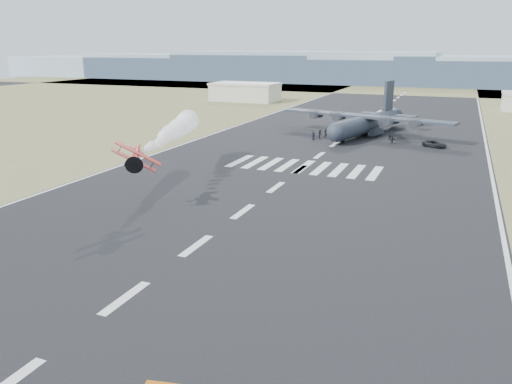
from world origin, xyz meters
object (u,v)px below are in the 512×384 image
Objects in this scene: aerobatic_biplane at (135,157)px; crew_g at (313,134)px; transport_aircraft at (368,122)px; support_vehicle at (435,144)px; hangar_left at (245,92)px; crew_e at (313,136)px; crew_b at (326,133)px; crew_f at (392,140)px; crew_h at (320,134)px; crew_c at (357,135)px; crew_a at (390,136)px; crew_d at (350,134)px.

aerobatic_biplane reaches higher than crew_g.
transport_aircraft is 18.20m from support_vehicle.
hangar_left is 14.45× the size of crew_e.
crew_b is at bearing 110.20° from support_vehicle.
crew_e is 1.01× the size of crew_f.
crew_c is at bearing -99.81° from crew_h.
aerobatic_biplane is at bearing -60.08° from crew_b.
crew_a is 15.36m from crew_h.
crew_g is at bearing -55.92° from hangar_left.
aerobatic_biplane reaches higher than crew_h.
hangar_left is at bearing 136.25° from crew_f.
crew_f is at bearing -54.96° from crew_d.
crew_g is 1.64m from crew_h.
aerobatic_biplane is 66.48m from crew_a.
crew_g is (45.66, -67.50, -2.59)m from hangar_left.
crew_f is at bearing -125.62° from crew_h.
crew_e is 0.90× the size of crew_h.
crew_g is (-7.67, -3.79, -0.08)m from crew_d.
crew_b is at bearing -8.70° from crew_e.
crew_a is at bearing 105.18° from crew_f.
crew_e is (-6.93, -5.78, -0.05)m from crew_d.
crew_a is 0.93× the size of crew_e.
hangar_left reaches higher than crew_a.
support_vehicle is at bearing -43.70° from hangar_left.
crew_a is 0.94× the size of crew_f.
crew_f is (8.08, -4.23, -0.01)m from crew_c.
hangar_left is 81.55m from transport_aircraft.
support_vehicle is (15.36, -9.47, -2.37)m from transport_aircraft.
crew_b is (-13.79, -3.01, 0.12)m from crew_a.
crew_b is 1.84m from crew_h.
crew_a is (5.61, -3.52, -2.26)m from transport_aircraft.
crew_h reaches higher than crew_a.
crew_a is 0.92× the size of crew_c.
crew_d reaches higher than crew_g.
crew_c is 1.73m from crew_d.
crew_g reaches higher than crew_a.
support_vehicle is at bearing -73.09° from crew_e.
aerobatic_biplane is at bearing 48.51° from crew_c.
aerobatic_biplane is 0.14× the size of transport_aircraft.
crew_f is (1.20, -5.81, 0.05)m from crew_a.
support_vehicle is 2.87× the size of crew_f.
crew_f is 0.89× the size of crew_h.
hangar_left is 0.61× the size of transport_aircraft.
hangar_left is at bearing 100.30° from crew_d.
crew_f is at bearing -39.24° from transport_aircraft.
crew_d is at bearing -107.52° from transport_aircraft.
crew_h is (-14.64, -4.64, 0.16)m from crew_a.
crew_c is (-16.64, 4.38, 0.18)m from support_vehicle.
crew_a is 7.07m from crew_c.
crew_b is 3.14m from crew_g.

